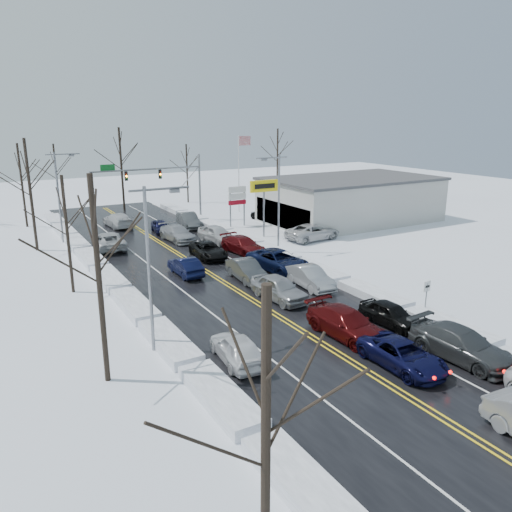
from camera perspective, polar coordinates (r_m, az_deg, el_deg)
ground at (r=34.94m, az=-0.42°, el=-5.06°), size 160.00×160.00×0.00m
road_surface at (r=36.58m, az=-1.97°, el=-4.09°), size 14.00×84.00×0.01m
snow_bank_left at (r=33.93m, az=-13.43°, el=-6.16°), size 1.70×72.00×0.58m
snow_bank_right at (r=40.51m, az=7.56°, el=-2.24°), size 1.70×72.00×0.58m
traffic_signal_mast at (r=60.10m, az=-10.94°, el=8.81°), size 13.28×0.39×8.00m
tires_plus_sign at (r=52.30m, az=0.93°, el=7.57°), size 3.20×0.34×6.00m
used_vehicles_sign at (r=57.73m, az=-2.16°, el=6.65°), size 2.20×0.22×4.65m
speed_limit_sign at (r=33.52m, az=18.92°, el=-3.89°), size 0.55×0.09×2.35m
flagpole at (r=66.59m, az=-1.86°, el=10.12°), size 1.87×1.20×10.00m
dealership_building at (r=62.10m, az=10.74°, el=6.41°), size 20.40×12.40×5.30m
streetlight_ne at (r=46.07m, az=2.42°, el=6.85°), size 3.20×0.25×9.00m
streetlight_sw at (r=26.60m, az=-11.80°, el=-0.06°), size 3.20×0.25×9.00m
streetlight_nw at (r=53.47m, az=-21.49°, el=7.01°), size 3.20×0.25×9.00m
tree_left_a at (r=11.58m, az=1.15°, el=-16.02°), size 3.60×3.60×9.00m
tree_left_b at (r=23.52m, az=-17.87°, el=1.67°), size 4.00×4.00×10.00m
tree_left_c at (r=37.41m, az=-20.98°, el=4.74°), size 3.40×3.40×8.50m
tree_left_d at (r=50.91m, az=-24.60°, el=8.60°), size 4.20×4.20×10.50m
tree_left_e at (r=62.91m, az=-25.36°, el=8.97°), size 3.80×3.80×9.50m
tree_far_b at (r=70.42m, az=-21.95°, el=9.61°), size 3.60×3.60×9.00m
tree_far_c at (r=69.97m, az=-15.23°, el=11.30°), size 4.40×4.40×11.00m
tree_far_d at (r=74.71m, az=-7.92°, el=10.60°), size 3.40×3.40×8.50m
tree_far_e at (r=82.41m, az=2.48°, el=12.16°), size 4.20×4.20×10.50m
queued_car_2 at (r=27.17m, az=16.28°, el=-12.09°), size 2.33×5.01×1.39m
queued_car_3 at (r=29.90m, az=10.24°, el=-9.03°), size 2.53×5.71×1.63m
queued_car_4 at (r=35.09m, az=2.64°, el=-4.98°), size 2.38×5.10×1.69m
queued_car_5 at (r=39.18m, az=-1.08°, el=-2.73°), size 1.98×4.88×1.58m
queued_car_6 at (r=45.46m, az=-5.46°, el=-0.18°), size 2.74×5.24×1.41m
queued_car_7 at (r=52.04m, az=-8.93°, el=1.73°), size 2.60×5.55×1.57m
queued_car_8 at (r=56.06m, az=-10.80°, el=2.65°), size 2.07×4.20×1.38m
queued_car_11 at (r=29.03m, az=22.24°, el=-10.81°), size 2.73×5.89×1.67m
queued_car_12 at (r=32.02m, az=15.04°, el=-7.62°), size 1.94×4.33×1.45m
queued_car_13 at (r=37.72m, az=6.17°, el=-3.56°), size 1.97×4.89×1.58m
queued_car_14 at (r=41.50m, az=2.61°, el=-1.68°), size 3.66×6.49×1.71m
queued_car_15 at (r=46.77m, az=-1.47°, el=0.34°), size 2.81×5.55×1.54m
queued_car_16 at (r=50.97m, az=-4.47°, el=1.58°), size 2.71×5.29×1.72m
queued_car_17 at (r=58.16m, az=-7.70°, el=3.26°), size 2.47×5.30×1.68m
oncoming_car_0 at (r=40.79m, az=-8.02°, el=-2.14°), size 1.57×4.44×1.46m
oncoming_car_1 at (r=50.32m, az=-16.46°, el=0.79°), size 3.21×6.10×1.64m
oncoming_car_2 at (r=60.11m, az=-15.45°, el=3.23°), size 2.61×5.73×1.63m
oncoming_car_3 at (r=26.68m, az=-2.16°, el=-11.96°), size 2.25×4.64×1.52m
parked_car_0 at (r=52.18m, az=6.49°, el=1.86°), size 6.23×3.28×1.67m
parked_car_1 at (r=56.74m, az=6.70°, el=2.98°), size 2.65×5.75×1.63m
parked_car_2 at (r=61.60m, az=1.03°, el=4.09°), size 2.13×4.60×1.52m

